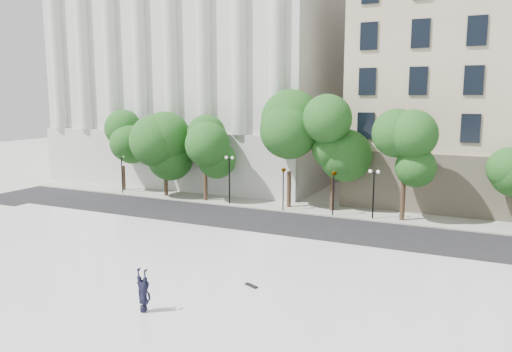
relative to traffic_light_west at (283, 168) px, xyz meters
The scene contains 11 objects.
ground 22.67m from the traffic_light_west, 85.22° to the right, with size 160.00×160.00×0.00m, color beige.
plaza 19.69m from the traffic_light_west, 84.48° to the right, with size 44.00×22.00×0.45m, color silver.
street 5.93m from the traffic_light_west, 66.57° to the right, with size 60.00×8.00×0.02m, color black.
far_sidewalk 4.39m from the traffic_light_west, 42.37° to the left, with size 60.00×4.00×0.12m, color #B2B0A4.
building_west 24.07m from the traffic_light_west, 132.92° to the left, with size 31.50×27.65×25.60m.
traffic_light_west is the anchor object (origin of this frame).
traffic_light_east 4.28m from the traffic_light_west, ahead, with size 1.00×1.71×4.18m.
person_lying 22.01m from the traffic_light_west, 83.46° to the right, with size 0.69×0.45×1.89m, color black.
skateboard 18.22m from the traffic_light_west, 72.67° to the right, with size 0.76×0.19×0.08m, color black.
street_trees 3.08m from the traffic_light_west, 29.33° to the left, with size 46.01×4.82×8.18m.
lamp_posts 1.52m from the traffic_light_west, 13.10° to the left, with size 37.36×0.28×4.42m.
Camera 1 is at (13.46, -15.43, 9.51)m, focal length 35.00 mm.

